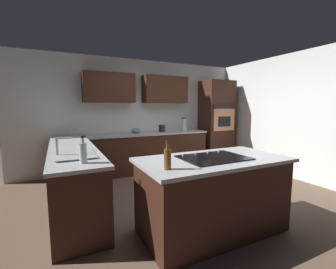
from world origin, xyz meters
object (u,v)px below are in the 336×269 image
object	(u,v)px
cooktop	(213,157)
blender	(184,125)
sink_unit	(74,154)
mixing_bowl	(136,131)
oil_bottle	(168,158)
kettle	(162,128)
dish_soap_bottle	(83,152)
wall_oven	(216,122)

from	to	relation	value
cooktop	blender	xyz separation A→B (m)	(-1.22, -2.80, 0.13)
cooktop	sink_unit	bearing A→B (deg)	-31.63
mixing_bowl	sink_unit	bearing A→B (deg)	53.16
oil_bottle	cooktop	bearing A→B (deg)	-164.21
cooktop	kettle	xyz separation A→B (m)	(-0.62, -2.80, 0.08)
kettle	mixing_bowl	bearing A→B (deg)	0.00
blender	mixing_bowl	world-z (taller)	blender
oil_bottle	blender	bearing A→B (deg)	-122.56
cooktop	oil_bottle	xyz separation A→B (m)	(0.70, 0.20, 0.10)
blender	dish_soap_bottle	xyz separation A→B (m)	(2.62, 2.39, -0.02)
blender	mixing_bowl	bearing A→B (deg)	0.00
cooktop	dish_soap_bottle	xyz separation A→B (m)	(1.40, -0.42, 0.11)
sink_unit	mixing_bowl	world-z (taller)	sink_unit
sink_unit	dish_soap_bottle	distance (m)	0.49
mixing_bowl	cooktop	bearing A→B (deg)	90.59
sink_unit	blender	world-z (taller)	blender
mixing_bowl	dish_soap_bottle	world-z (taller)	dish_soap_bottle
sink_unit	mixing_bowl	xyz separation A→B (m)	(-1.43, -1.91, 0.04)
mixing_bowl	kettle	size ratio (longest dim) A/B	1.32
blender	oil_bottle	distance (m)	3.56
kettle	blender	bearing A→B (deg)	180.00
wall_oven	oil_bottle	world-z (taller)	wall_oven
oil_bottle	wall_oven	bearing A→B (deg)	-134.43
mixing_bowl	kettle	bearing A→B (deg)	180.00
wall_oven	mixing_bowl	world-z (taller)	wall_oven
kettle	oil_bottle	world-z (taller)	oil_bottle
kettle	dish_soap_bottle	world-z (taller)	dish_soap_bottle
blender	mixing_bowl	size ratio (longest dim) A/B	1.48
sink_unit	dish_soap_bottle	bearing A→B (deg)	96.95
sink_unit	kettle	size ratio (longest dim) A/B	4.21
wall_oven	oil_bottle	distance (m)	4.17
wall_oven	dish_soap_bottle	world-z (taller)	wall_oven
wall_oven	sink_unit	size ratio (longest dim) A/B	3.10
kettle	oil_bottle	size ratio (longest dim) A/B	0.60
blender	dish_soap_bottle	size ratio (longest dim) A/B	1.09
cooktop	dish_soap_bottle	bearing A→B (deg)	-16.63
wall_oven	kettle	bearing A→B (deg)	-0.94
sink_unit	mixing_bowl	size ratio (longest dim) A/B	3.20
wall_oven	cooktop	xyz separation A→B (m)	(2.22, 2.78, -0.18)
oil_bottle	dish_soap_bottle	bearing A→B (deg)	-41.13
sink_unit	cooktop	xyz separation A→B (m)	(-1.46, 0.90, -0.01)
dish_soap_bottle	oil_bottle	bearing A→B (deg)	138.87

